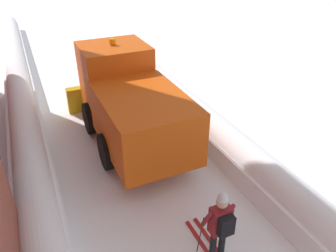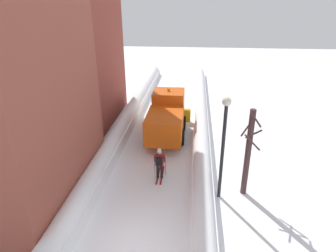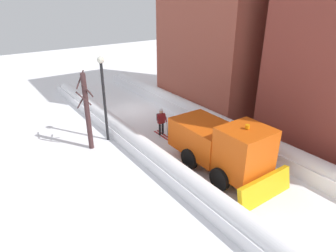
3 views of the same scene
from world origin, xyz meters
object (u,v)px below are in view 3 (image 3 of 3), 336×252
at_px(skier, 161,120).
at_px(traffic_light_pole, 205,74).
at_px(plow_truck, 222,145).
at_px(bare_tree_near, 87,111).
at_px(street_lamp, 103,89).

distance_m(skier, traffic_light_pole, 4.87).
xyz_separation_m(plow_truck, bare_tree_near, (4.48, -6.13, 0.86)).
xyz_separation_m(plow_truck, street_lamp, (3.23, -6.54, 1.79)).
xyz_separation_m(skier, traffic_light_pole, (-4.26, -0.86, 2.18)).
bearing_deg(bare_tree_near, plow_truck, 126.15).
bearing_deg(skier, plow_truck, 91.35).
height_order(traffic_light_pole, bare_tree_near, bare_tree_near).
xyz_separation_m(traffic_light_pole, street_lamp, (7.37, -0.45, 0.09)).
height_order(plow_truck, traffic_light_pole, traffic_light_pole).
bearing_deg(bare_tree_near, street_lamp, -161.65).
xyz_separation_m(traffic_light_pole, bare_tree_near, (8.62, -0.04, -0.85)).
height_order(skier, bare_tree_near, bare_tree_near).
relative_size(traffic_light_pole, street_lamp, 0.88).
xyz_separation_m(skier, bare_tree_near, (4.36, -0.90, 1.33)).
height_order(skier, street_lamp, street_lamp).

